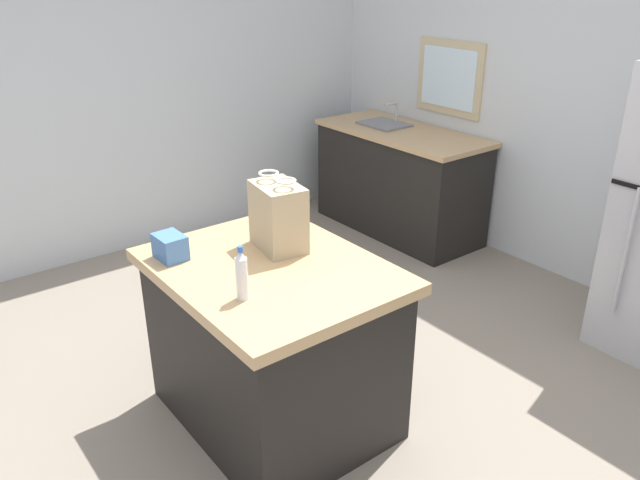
# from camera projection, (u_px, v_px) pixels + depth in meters

# --- Properties ---
(ground) EXTENTS (6.47, 6.47, 0.00)m
(ground) POSITION_uv_depth(u_px,v_px,m) (324.00, 410.00, 3.38)
(ground) COLOR gray
(back_wall) EXTENTS (5.40, 0.13, 2.68)m
(back_wall) POSITION_uv_depth(u_px,v_px,m) (610.00, 103.00, 4.23)
(back_wall) COLOR silver
(back_wall) RESTS_ON ground
(left_wall) EXTENTS (0.10, 4.93, 2.68)m
(left_wall) POSITION_uv_depth(u_px,v_px,m) (107.00, 86.00, 4.78)
(left_wall) COLOR silver
(left_wall) RESTS_ON ground
(kitchen_island) EXTENTS (1.20, 0.95, 0.89)m
(kitchen_island) POSITION_uv_depth(u_px,v_px,m) (273.00, 343.00, 3.17)
(kitchen_island) COLOR black
(kitchen_island) RESTS_ON ground
(sink_counter) EXTENTS (1.54, 0.68, 1.09)m
(sink_counter) POSITION_uv_depth(u_px,v_px,m) (399.00, 180.00, 5.48)
(sink_counter) COLOR black
(sink_counter) RESTS_ON ground
(shopping_bag) EXTENTS (0.32, 0.24, 0.38)m
(shopping_bag) POSITION_uv_depth(u_px,v_px,m) (278.00, 216.00, 3.10)
(shopping_bag) COLOR tan
(shopping_bag) RESTS_ON kitchen_island
(small_box) EXTENTS (0.17, 0.13, 0.12)m
(small_box) POSITION_uv_depth(u_px,v_px,m) (170.00, 247.00, 3.03)
(small_box) COLOR #4775B7
(small_box) RESTS_ON kitchen_island
(bottle) EXTENTS (0.05, 0.05, 0.25)m
(bottle) POSITION_uv_depth(u_px,v_px,m) (242.00, 276.00, 2.65)
(bottle) COLOR white
(bottle) RESTS_ON kitchen_island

